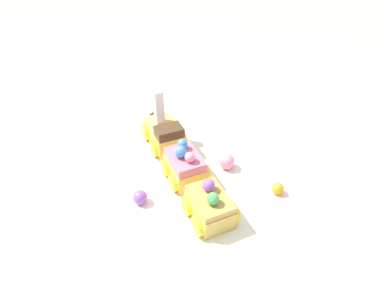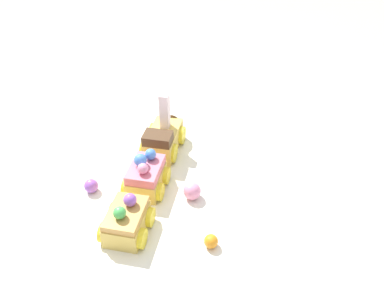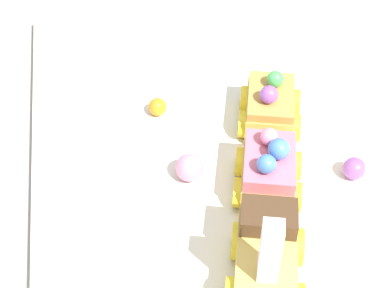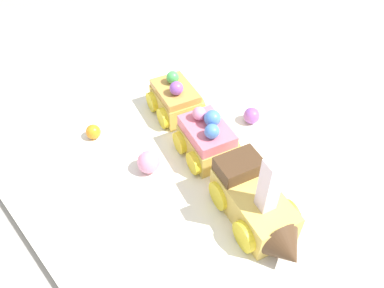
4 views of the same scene
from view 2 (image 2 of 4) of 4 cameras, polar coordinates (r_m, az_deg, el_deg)
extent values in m
plane|color=gray|center=(0.66, -2.41, -6.22)|extent=(10.00, 10.00, 0.00)
cube|color=white|center=(0.66, -2.42, -5.84)|extent=(0.69, 0.38, 0.01)
cube|color=#E0BC56|center=(0.71, -4.18, 0.53)|extent=(0.11, 0.08, 0.04)
cube|color=#4C331E|center=(0.67, -5.06, 0.86)|extent=(0.05, 0.06, 0.02)
cone|color=#4C331E|center=(0.76, -2.93, 3.54)|extent=(0.04, 0.05, 0.05)
cube|color=white|center=(0.71, -3.90, 3.29)|extent=(0.02, 0.02, 0.02)
cube|color=white|center=(0.70, -3.96, 4.45)|extent=(0.02, 0.02, 0.02)
cube|color=white|center=(0.69, -4.02, 5.64)|extent=(0.02, 0.02, 0.02)
cube|color=white|center=(0.68, -4.08, 6.87)|extent=(0.02, 0.02, 0.02)
cylinder|color=yellow|center=(0.73, -1.31, 1.36)|extent=(0.04, 0.02, 0.04)
cylinder|color=yellow|center=(0.74, -5.84, 1.89)|extent=(0.04, 0.02, 0.04)
cylinder|color=yellow|center=(0.68, -2.36, -1.38)|extent=(0.04, 0.02, 0.04)
cylinder|color=yellow|center=(0.70, -7.15, -0.76)|extent=(0.04, 0.02, 0.04)
cube|color=#E0BC56|center=(0.63, -6.72, -5.54)|extent=(0.09, 0.07, 0.03)
cube|color=#E57084|center=(0.62, -6.88, -3.85)|extent=(0.08, 0.07, 0.02)
sphere|color=pink|center=(0.59, -7.27, -3.73)|extent=(0.02, 0.02, 0.02)
sphere|color=#4C84E0|center=(0.61, -7.65, -2.43)|extent=(0.03, 0.03, 0.02)
sphere|color=#4C84E0|center=(0.62, -6.12, -1.67)|extent=(0.02, 0.02, 0.02)
cylinder|color=yellow|center=(0.64, -3.66, -4.83)|extent=(0.03, 0.01, 0.03)
cylinder|color=yellow|center=(0.66, -8.65, -4.11)|extent=(0.03, 0.01, 0.03)
cylinder|color=yellow|center=(0.61, -4.62, -7.32)|extent=(0.03, 0.01, 0.03)
cylinder|color=yellow|center=(0.63, -9.84, -6.49)|extent=(0.03, 0.01, 0.03)
cube|color=#E0BC56|center=(0.57, -9.58, -11.88)|extent=(0.09, 0.07, 0.03)
cube|color=#CC9347|center=(0.55, -9.82, -10.36)|extent=(0.08, 0.07, 0.01)
sphere|color=#4CBC56|center=(0.54, -10.73, -10.24)|extent=(0.02, 0.02, 0.02)
sphere|color=#9956C6|center=(0.55, -9.18, -8.40)|extent=(0.02, 0.02, 0.02)
cylinder|color=yellow|center=(0.58, -6.08, -11.03)|extent=(0.03, 0.01, 0.03)
cylinder|color=yellow|center=(0.59, -11.62, -10.03)|extent=(0.03, 0.01, 0.03)
cylinder|color=yellow|center=(0.55, -7.32, -14.10)|extent=(0.03, 0.01, 0.03)
cylinder|color=yellow|center=(0.57, -13.12, -12.93)|extent=(0.03, 0.01, 0.03)
sphere|color=orange|center=(0.55, 3.17, -14.56)|extent=(0.02, 0.02, 0.02)
sphere|color=#9956C6|center=(0.65, -14.90, -6.18)|extent=(0.02, 0.02, 0.02)
sphere|color=pink|center=(0.61, 0.23, -7.16)|extent=(0.03, 0.03, 0.03)
camera|label=1|loc=(0.33, -61.59, 4.24)|focal=28.00mm
camera|label=3|loc=(0.87, 3.66, 40.96)|focal=60.00mm
camera|label=4|loc=(0.74, 13.96, 30.29)|focal=35.00mm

